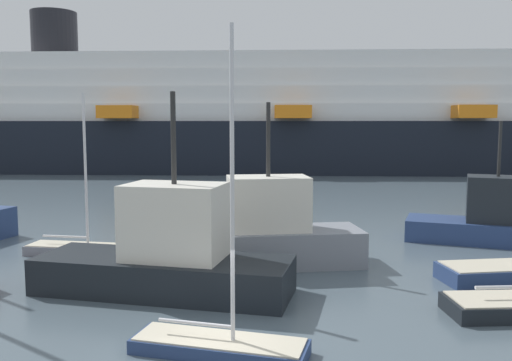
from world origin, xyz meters
TOP-DOWN VIEW (x-y plane):
  - ground_plane at (0.00, 0.00)m, footprint 600.00×600.00m
  - sailboat_3 at (-7.00, 8.78)m, footprint 4.47×1.59m
  - sailboat_5 at (0.14, -0.14)m, footprint 4.27×1.94m
  - fishing_boat_0 at (-2.18, 4.20)m, footprint 8.37×3.73m
  - fishing_boat_2 at (10.45, 12.50)m, footprint 7.37×4.19m
  - fishing_boat_3 at (0.48, 7.83)m, footprint 8.19×4.02m
  - channel_buoy_0 at (-6.46, 16.96)m, footprint 0.71×0.71m
  - cruise_ship at (-8.31, 49.21)m, footprint 101.83×19.14m

SIDE VIEW (x-z plane):
  - ground_plane at x=0.00m, z-range 0.00..0.00m
  - sailboat_3 at x=-7.00m, z-range -2.97..3.58m
  - sailboat_5 at x=0.14m, z-range -3.44..4.08m
  - channel_buoy_0 at x=-6.46m, z-range -0.53..1.25m
  - fishing_boat_2 at x=10.45m, z-range -1.68..3.77m
  - fishing_boat_3 at x=0.48m, z-range -1.87..4.25m
  - fishing_boat_0 at x=-2.18m, z-range -1.94..4.38m
  - cruise_ship at x=-8.31m, z-range -3.22..14.72m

